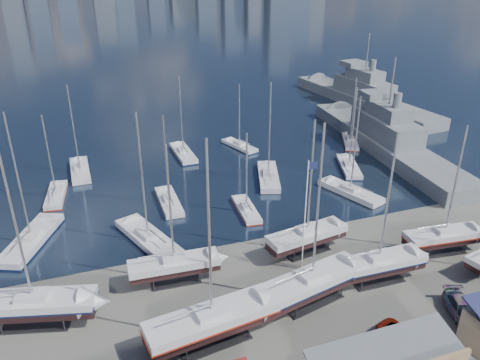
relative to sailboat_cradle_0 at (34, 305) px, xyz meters
name	(u,v)px	position (x,y,z in m)	size (l,w,h in m)	color
ground	(303,285)	(26.10, -3.17, -2.17)	(1400.00, 1400.00, 0.00)	#605E59
water	(96,14)	(26.10, 306.83, -2.32)	(1400.00, 600.00, 0.40)	#172536
sailboat_cradle_0	(34,305)	(0.00, 0.00, 0.00)	(11.67, 5.95, 18.00)	#2D2D33
sailboat_cradle_1	(212,321)	(14.85, -7.62, 0.06)	(12.39, 4.94, 19.22)	#2D2D33
sailboat_cradle_2	(174,265)	(13.55, 1.99, -0.12)	(9.59, 3.14, 15.49)	#2D2D33
sailboat_cradle_3	(312,282)	(25.67, -5.67, 0.03)	(12.07, 5.71, 18.60)	#2D2D33
sailboat_cradle_4	(307,236)	(29.27, 2.47, -0.09)	(10.17, 4.28, 16.09)	#2D2D33
sailboat_cradle_5	(378,264)	(33.81, -5.04, -0.07)	(10.36, 3.14, 16.59)	#2D2D33
sailboat_cradle_6	(444,236)	(44.21, -2.88, -0.13)	(9.76, 3.60, 15.46)	#2D2D33
sailboat_moored_0	(32,241)	(-1.15, 14.96, -1.86)	(7.64, 11.83, 17.22)	black
sailboat_moored_1	(56,196)	(1.61, 26.95, -1.87)	(3.35, 8.90, 12.98)	black
sailboat_moored_2	(80,171)	(5.23, 34.93, -1.85)	(2.91, 9.99, 15.03)	black
sailboat_moored_3	(148,240)	(12.14, 10.68, -1.86)	(6.89, 11.82, 17.07)	black
sailboat_moored_4	(169,202)	(16.51, 19.41, -1.85)	(2.58, 8.99, 13.54)	black
sailboat_moored_5	(183,154)	(22.63, 36.74, -1.87)	(3.01, 9.90, 14.71)	black
sailboat_moored_6	(246,210)	(25.96, 13.73, -1.86)	(2.82, 8.08, 11.86)	black
sailboat_moored_7	(268,178)	(32.84, 22.43, -1.85)	(6.24, 11.02, 16.04)	black
sailboat_moored_8	(239,146)	(33.22, 37.07, -1.87)	(4.77, 8.58, 12.37)	black
sailboat_moored_9	(350,193)	(42.10, 13.62, -1.85)	(6.04, 10.53, 15.34)	black
sailboat_moored_10	(349,168)	(46.85, 21.76, -1.87)	(5.81, 9.83, 14.20)	black
sailboat_moored_11	(350,142)	(53.51, 32.19, -1.87)	(5.96, 8.81, 12.89)	black
naval_ship_east	(384,141)	(57.63, 27.64, -0.51)	(11.02, 45.55, 18.06)	slate
naval_ship_west	(362,98)	(70.36, 54.35, -0.51)	(12.02, 46.23, 18.11)	slate
car_c	(405,339)	(30.63, -13.89, -1.47)	(2.34, 5.08, 1.41)	gray
car_d	(463,309)	(38.19, -12.59, -1.36)	(2.28, 5.60, 1.63)	gray
flagpole	(306,208)	(27.48, -0.20, 5.27)	(1.13, 0.12, 12.83)	white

